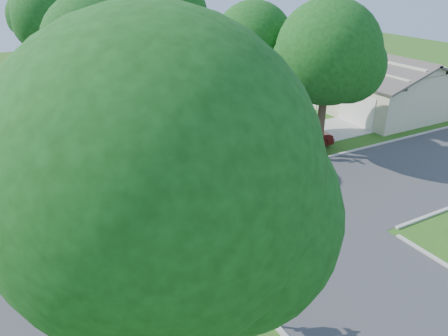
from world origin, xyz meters
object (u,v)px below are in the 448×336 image
object	(u,v)px
stop_sign_ne	(293,123)
tree_e_near	(254,46)
tree_ne_corner	(328,57)
tree_e_mid	(175,17)
tree_e_far	(127,8)
tree_w_far	(32,18)
stop_sign_sw	(229,267)
tree_w_mid	(54,20)
car_driveway	(301,138)
car_curb_west	(46,56)
house_ne_far	(242,50)
house_ne_near	(359,84)
tree_sw_corner	(160,191)
tree_w_near	(96,51)
car_curb_east	(124,65)

from	to	relation	value
stop_sign_ne	tree_e_near	xyz separation A→B (m)	(0.05, 4.31, 3.61)
tree_e_near	tree_ne_corner	bearing A→B (deg)	-71.47
tree_e_near	tree_e_mid	distance (m)	12.02
tree_e_far	tree_w_far	xyz separation A→B (m)	(-9.40, -0.00, -0.47)
tree_e_mid	tree_e_far	bearing A→B (deg)	90.02
stop_sign_sw	tree_w_mid	size ratio (longest dim) A/B	0.31
car_driveway	tree_e_near	bearing A→B (deg)	22.50
tree_w_mid	car_curb_west	distance (m)	20.37
tree_e_near	tree_w_mid	xyz separation A→B (m)	(-9.39, 12.00, 0.85)
house_ne_far	tree_ne_corner	bearing A→B (deg)	-111.23
house_ne_near	tree_e_far	bearing A→B (deg)	116.03
stop_sign_sw	tree_sw_corner	bearing A→B (deg)	-140.03
tree_w_near	car_curb_west	size ratio (longest dim) A/B	1.75
house_ne_near	stop_sign_sw	bearing A→B (deg)	-142.82
tree_w_mid	house_ne_near	distance (m)	23.46
tree_e_mid	car_curb_west	xyz separation A→B (m)	(-7.96, 19.49, -5.51)
tree_e_near	house_ne_far	bearing A→B (deg)	60.65
stop_sign_ne	car_driveway	xyz separation A→B (m)	(1.30, 0.80, -1.37)
tree_sw_corner	tree_ne_corner	xyz separation A→B (m)	(13.80, 11.20, -0.67)
tree_w_near	tree_w_far	size ratio (longest dim) A/B	1.12
tree_w_near	tree_ne_corner	bearing A→B (deg)	-23.56
car_driveway	stop_sign_ne	bearing A→B (deg)	124.50
tree_ne_corner	car_curb_east	distance (m)	27.87
car_driveway	car_curb_east	world-z (taller)	car_driveway
car_curb_east	tree_w_far	bearing A→B (deg)	163.85
tree_sw_corner	tree_w_mid	bearing A→B (deg)	84.30
stop_sign_sw	car_curb_east	bearing A→B (deg)	77.67
tree_e_mid	tree_sw_corner	size ratio (longest dim) A/B	0.96
tree_ne_corner	car_curb_east	world-z (taller)	tree_ne_corner
tree_ne_corner	car_curb_east	bearing A→B (deg)	96.62
stop_sign_sw	stop_sign_ne	bearing A→B (deg)	45.00
tree_w_mid	tree_e_near	bearing A→B (deg)	-51.95
tree_w_far	tree_w_near	bearing A→B (deg)	-89.99
stop_sign_ne	tree_sw_corner	distance (m)	17.38
tree_w_near	tree_e_far	bearing A→B (deg)	69.40
tree_e_far	tree_w_mid	xyz separation A→B (m)	(-9.39, -13.00, 0.51)
stop_sign_sw	car_curb_west	distance (m)	45.24
tree_w_mid	car_driveway	xyz separation A→B (m)	(10.64, -15.51, -5.82)
tree_w_far	tree_sw_corner	size ratio (longest dim) A/B	0.84
tree_ne_corner	car_curb_east	xyz separation A→B (m)	(-3.16, 27.24, -4.95)
tree_w_far	house_ne_near	size ratio (longest dim) A/B	0.59
car_curb_east	tree_e_far	bearing A→B (deg)	60.59
car_driveway	car_curb_west	bearing A→B (deg)	17.62
stop_sign_sw	car_curb_west	world-z (taller)	stop_sign_sw
tree_w_far	tree_ne_corner	world-z (taller)	tree_ne_corner
tree_w_far	house_ne_far	bearing A→B (deg)	-13.64
stop_sign_sw	car_curb_west	xyz separation A→B (m)	(1.50, 45.20, -1.29)
tree_w_far	car_driveway	bearing A→B (deg)	-69.51
house_ne_near	tree_w_mid	bearing A→B (deg)	154.12
house_ne_near	tree_e_near	bearing A→B (deg)	-169.96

